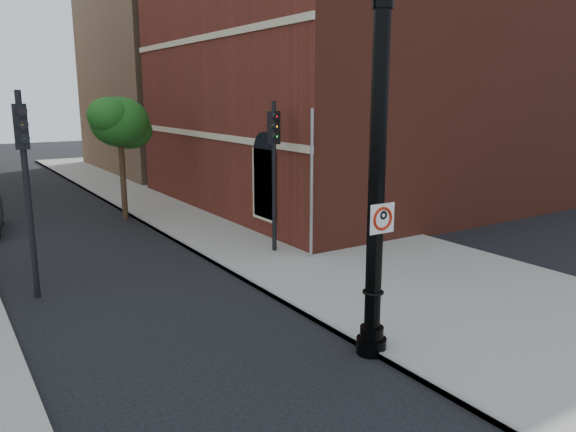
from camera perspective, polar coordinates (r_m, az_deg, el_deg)
ground at (r=11.04m, az=-0.86°, el=-15.78°), size 120.00×120.00×0.00m
sidewalk_right at (r=22.02m, az=-1.35°, el=-1.26°), size 8.00×60.00×0.12m
curb_edge at (r=20.30m, az=-10.92°, el=-2.61°), size 0.10×60.00×0.14m
brick_wall_building at (r=30.74m, az=11.07°, el=13.98°), size 22.30×16.30×12.50m
bg_building_tan_b at (r=43.77m, az=-3.95°, el=14.54°), size 22.00×14.00×14.00m
lamppost at (r=10.95m, az=8.97°, el=2.44°), size 0.61×0.61×7.26m
no_parking_sign at (r=10.91m, az=9.55°, el=-0.23°), size 0.59×0.07×0.59m
traffic_signal_left at (r=15.44m, az=-25.19°, el=5.08°), size 0.37×0.45×5.31m
traffic_signal_right at (r=18.12m, az=-1.42°, el=6.44°), size 0.39×0.44×4.99m
utility_pole at (r=17.48m, az=2.40°, el=3.02°), size 0.10×0.10×4.79m
street_tree_c at (r=24.50m, az=-16.68°, el=9.02°), size 2.84×2.57×5.12m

